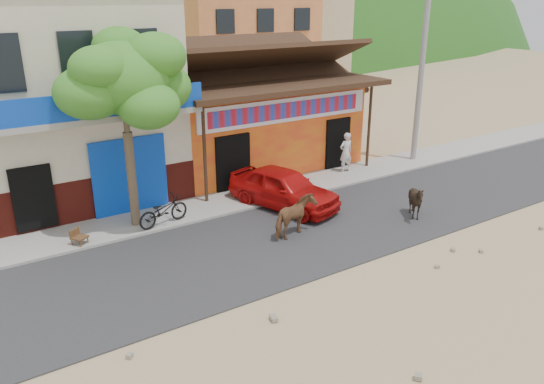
{
  "coord_description": "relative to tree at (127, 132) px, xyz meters",
  "views": [
    {
      "loc": [
        -9.42,
        -9.5,
        6.96
      ],
      "look_at": [
        -1.26,
        3.0,
        1.4
      ],
      "focal_mm": 35.0,
      "sensor_mm": 36.0,
      "label": 1
    }
  ],
  "objects": [
    {
      "name": "apartment_rear",
      "position": [
        22.6,
        24.2,
        1.88
      ],
      "size": [
        8.0,
        8.0,
        10.0
      ],
      "primitive_type": "cube",
      "color": "tan",
      "rests_on": "ground"
    },
    {
      "name": "sidewalk",
      "position": [
        4.6,
        0.2,
        -3.06
      ],
      "size": [
        60.0,
        2.0,
        0.12
      ],
      "primitive_type": "cube",
      "color": "gray",
      "rests_on": "ground"
    },
    {
      "name": "road",
      "position": [
        4.6,
        -3.3,
        -3.1
      ],
      "size": [
        60.0,
        5.0,
        0.04
      ],
      "primitive_type": "cube",
      "color": "#28282B",
      "rests_on": "ground"
    },
    {
      "name": "cafe_building",
      "position": [
        -0.9,
        4.2,
        0.38
      ],
      "size": [
        7.0,
        6.0,
        7.0
      ],
      "primitive_type": "cube",
      "color": "beige",
      "rests_on": "ground"
    },
    {
      "name": "dance_club",
      "position": [
        6.6,
        4.2,
        -1.32
      ],
      "size": [
        8.0,
        6.0,
        3.6
      ],
      "primitive_type": "cube",
      "color": "orange",
      "rests_on": "ground"
    },
    {
      "name": "red_car",
      "position": [
        4.87,
        -1.19,
        -2.38
      ],
      "size": [
        2.81,
        4.39,
        1.39
      ],
      "primitive_type": "imported",
      "rotation": [
        0.0,
        0.0,
        0.31
      ],
      "color": "#B60E0D",
      "rests_on": "road"
    },
    {
      "name": "tree",
      "position": [
        0.0,
        0.0,
        0.0
      ],
      "size": [
        3.0,
        3.0,
        6.0
      ],
      "primitive_type": null,
      "color": "#2D721E",
      "rests_on": "sidewalk"
    },
    {
      "name": "apartment_front",
      "position": [
        13.6,
        18.2,
        2.88
      ],
      "size": [
        9.0,
        9.0,
        12.0
      ],
      "primitive_type": "cube",
      "color": "#CC723F",
      "rests_on": "ground"
    },
    {
      "name": "cafe_chair_right",
      "position": [
        -1.87,
        -0.5,
        -2.58
      ],
      "size": [
        0.54,
        0.54,
        0.83
      ],
      "primitive_type": null,
      "rotation": [
        0.0,
        0.0,
        0.61
      ],
      "color": "#4D3519",
      "rests_on": "sidewalk"
    },
    {
      "name": "cow_dark",
      "position": [
        7.98,
        -4.35,
        -2.5
      ],
      "size": [
        1.24,
        1.15,
        1.17
      ],
      "primitive_type": "imported",
      "rotation": [
        0.0,
        0.0,
        -1.35
      ],
      "color": "black",
      "rests_on": "road"
    },
    {
      "name": "pedestrian",
      "position": [
        9.1,
        0.5,
        -2.18
      ],
      "size": [
        0.61,
        0.41,
        1.64
      ],
      "primitive_type": "imported",
      "rotation": [
        0.0,
        0.0,
        3.11
      ],
      "color": "silver",
      "rests_on": "sidewalk"
    },
    {
      "name": "cow_tan",
      "position": [
        3.82,
        -3.33,
        -2.46
      ],
      "size": [
        1.62,
        1.11,
        1.25
      ],
      "primitive_type": "imported",
      "rotation": [
        0.0,
        0.0,
        1.89
      ],
      "color": "brown",
      "rests_on": "road"
    },
    {
      "name": "utility_pole",
      "position": [
        12.8,
        0.2,
        1.0
      ],
      "size": [
        0.24,
        0.24,
        8.0
      ],
      "primitive_type": "cylinder",
      "color": "gray",
      "rests_on": "sidewalk"
    },
    {
      "name": "ground",
      "position": [
        4.6,
        -5.8,
        -3.12
      ],
      "size": [
        120.0,
        120.0,
        0.0
      ],
      "primitive_type": "plane",
      "color": "#9E825B",
      "rests_on": "ground"
    },
    {
      "name": "scooter",
      "position": [
        0.74,
        -0.5,
        -2.54
      ],
      "size": [
        1.85,
        0.96,
        0.92
      ],
      "primitive_type": "imported",
      "rotation": [
        0.0,
        0.0,
        1.78
      ],
      "color": "black",
      "rests_on": "sidewalk"
    }
  ]
}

